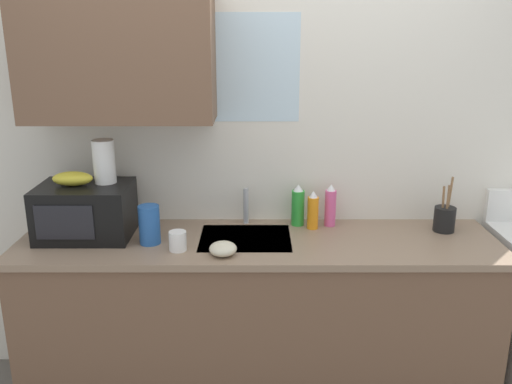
{
  "coord_description": "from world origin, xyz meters",
  "views": [
    {
      "loc": [
        -0.01,
        -2.57,
        1.93
      ],
      "look_at": [
        0.0,
        0.0,
        1.15
      ],
      "focal_mm": 38.32,
      "sensor_mm": 36.0,
      "label": 1
    }
  ],
  "objects_px": {
    "dish_soap_bottle_pink": "(328,206)",
    "mug_white": "(176,241)",
    "dish_soap_bottle_green": "(296,206)",
    "cereal_canister": "(147,225)",
    "banana_bunch": "(70,179)",
    "dish_soap_bottle_orange": "(311,211)",
    "utensil_crock": "(442,218)",
    "paper_towel_roll": "(102,162)",
    "small_bowl": "(221,249)",
    "microwave": "(83,211)"
  },
  "relations": [
    {
      "from": "utensil_crock",
      "to": "mug_white",
      "type": "bearing_deg",
      "value": -169.19
    },
    {
      "from": "dish_soap_bottle_orange",
      "to": "cereal_canister",
      "type": "height_order",
      "value": "dish_soap_bottle_orange"
    },
    {
      "from": "paper_towel_roll",
      "to": "cereal_canister",
      "type": "height_order",
      "value": "paper_towel_roll"
    },
    {
      "from": "mug_white",
      "to": "utensil_crock",
      "type": "bearing_deg",
      "value": 10.81
    },
    {
      "from": "banana_bunch",
      "to": "dish_soap_bottle_orange",
      "type": "relative_size",
      "value": 0.96
    },
    {
      "from": "dish_soap_bottle_green",
      "to": "utensil_crock",
      "type": "xyz_separation_m",
      "value": [
        0.76,
        -0.09,
        -0.04
      ]
    },
    {
      "from": "banana_bunch",
      "to": "paper_towel_roll",
      "type": "height_order",
      "value": "paper_towel_roll"
    },
    {
      "from": "mug_white",
      "to": "small_bowl",
      "type": "height_order",
      "value": "mug_white"
    },
    {
      "from": "dish_soap_bottle_green",
      "to": "cereal_canister",
      "type": "xyz_separation_m",
      "value": [
        -0.75,
        -0.26,
        -0.01
      ]
    },
    {
      "from": "microwave",
      "to": "cereal_canister",
      "type": "height_order",
      "value": "microwave"
    },
    {
      "from": "cereal_canister",
      "to": "small_bowl",
      "type": "height_order",
      "value": "cereal_canister"
    },
    {
      "from": "banana_bunch",
      "to": "dish_soap_bottle_orange",
      "type": "bearing_deg",
      "value": 5.15
    },
    {
      "from": "dish_soap_bottle_orange",
      "to": "mug_white",
      "type": "height_order",
      "value": "dish_soap_bottle_orange"
    },
    {
      "from": "mug_white",
      "to": "dish_soap_bottle_green",
      "type": "bearing_deg",
      "value": 30.57
    },
    {
      "from": "small_bowl",
      "to": "banana_bunch",
      "type": "bearing_deg",
      "value": 161.79
    },
    {
      "from": "dish_soap_bottle_green",
      "to": "paper_towel_roll",
      "type": "bearing_deg",
      "value": -173.41
    },
    {
      "from": "dish_soap_bottle_orange",
      "to": "small_bowl",
      "type": "height_order",
      "value": "dish_soap_bottle_orange"
    },
    {
      "from": "dish_soap_bottle_green",
      "to": "microwave",
      "type": "bearing_deg",
      "value": -171.35
    },
    {
      "from": "dish_soap_bottle_green",
      "to": "mug_white",
      "type": "relative_size",
      "value": 2.38
    },
    {
      "from": "paper_towel_roll",
      "to": "mug_white",
      "type": "xyz_separation_m",
      "value": [
        0.39,
        -0.24,
        -0.33
      ]
    },
    {
      "from": "dish_soap_bottle_pink",
      "to": "dish_soap_bottle_orange",
      "type": "bearing_deg",
      "value": -155.38
    },
    {
      "from": "small_bowl",
      "to": "cereal_canister",
      "type": "bearing_deg",
      "value": 157.93
    },
    {
      "from": "dish_soap_bottle_green",
      "to": "mug_white",
      "type": "distance_m",
      "value": 0.7
    },
    {
      "from": "paper_towel_roll",
      "to": "dish_soap_bottle_pink",
      "type": "height_order",
      "value": "paper_towel_roll"
    },
    {
      "from": "dish_soap_bottle_orange",
      "to": "mug_white",
      "type": "distance_m",
      "value": 0.74
    },
    {
      "from": "dish_soap_bottle_pink",
      "to": "mug_white",
      "type": "distance_m",
      "value": 0.85
    },
    {
      "from": "mug_white",
      "to": "utensil_crock",
      "type": "relative_size",
      "value": 0.32
    },
    {
      "from": "dish_soap_bottle_pink",
      "to": "dish_soap_bottle_green",
      "type": "bearing_deg",
      "value": 176.68
    },
    {
      "from": "cereal_canister",
      "to": "banana_bunch",
      "type": "bearing_deg",
      "value": 165.62
    },
    {
      "from": "dish_soap_bottle_green",
      "to": "utensil_crock",
      "type": "relative_size",
      "value": 0.77
    },
    {
      "from": "paper_towel_roll",
      "to": "small_bowl",
      "type": "bearing_deg",
      "value": -26.19
    },
    {
      "from": "mug_white",
      "to": "small_bowl",
      "type": "distance_m",
      "value": 0.23
    },
    {
      "from": "dish_soap_bottle_green",
      "to": "dish_soap_bottle_orange",
      "type": "xyz_separation_m",
      "value": [
        0.08,
        -0.05,
        -0.01
      ]
    },
    {
      "from": "banana_bunch",
      "to": "mug_white",
      "type": "height_order",
      "value": "banana_bunch"
    },
    {
      "from": "banana_bunch",
      "to": "dish_soap_bottle_green",
      "type": "relative_size",
      "value": 0.88
    },
    {
      "from": "dish_soap_bottle_green",
      "to": "cereal_canister",
      "type": "distance_m",
      "value": 0.8
    },
    {
      "from": "microwave",
      "to": "dish_soap_bottle_green",
      "type": "bearing_deg",
      "value": 8.65
    },
    {
      "from": "banana_bunch",
      "to": "mug_white",
      "type": "bearing_deg",
      "value": -19.38
    },
    {
      "from": "paper_towel_roll",
      "to": "dish_soap_bottle_green",
      "type": "xyz_separation_m",
      "value": [
        0.99,
        0.11,
        -0.27
      ]
    },
    {
      "from": "utensil_crock",
      "to": "cereal_canister",
      "type": "bearing_deg",
      "value": -173.59
    },
    {
      "from": "microwave",
      "to": "paper_towel_roll",
      "type": "height_order",
      "value": "paper_towel_roll"
    },
    {
      "from": "mug_white",
      "to": "banana_bunch",
      "type": "bearing_deg",
      "value": 160.62
    },
    {
      "from": "utensil_crock",
      "to": "dish_soap_bottle_pink",
      "type": "bearing_deg",
      "value": 171.82
    },
    {
      "from": "banana_bunch",
      "to": "dish_soap_bottle_orange",
      "type": "xyz_separation_m",
      "value": [
        1.22,
        0.11,
        -0.21
      ]
    },
    {
      "from": "microwave",
      "to": "paper_towel_roll",
      "type": "bearing_deg",
      "value": 27.17
    },
    {
      "from": "dish_soap_bottle_pink",
      "to": "mug_white",
      "type": "bearing_deg",
      "value": -155.99
    },
    {
      "from": "dish_soap_bottle_green",
      "to": "banana_bunch",
      "type": "bearing_deg",
      "value": -171.79
    },
    {
      "from": "paper_towel_roll",
      "to": "dish_soap_bottle_green",
      "type": "height_order",
      "value": "paper_towel_roll"
    },
    {
      "from": "dish_soap_bottle_orange",
      "to": "small_bowl",
      "type": "distance_m",
      "value": 0.58
    },
    {
      "from": "dish_soap_bottle_green",
      "to": "small_bowl",
      "type": "relative_size",
      "value": 1.74
    }
  ]
}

